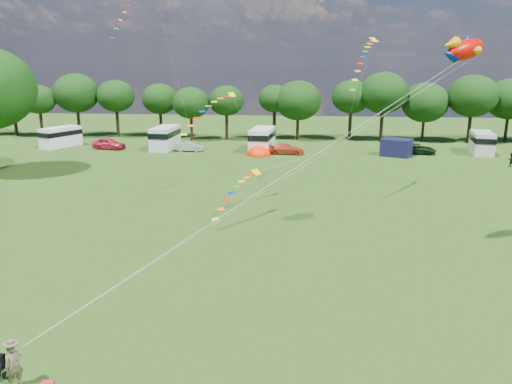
# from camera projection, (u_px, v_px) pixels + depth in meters

# --- Properties ---
(ground_plane) EXTENTS (180.00, 180.00, 0.00)m
(ground_plane) POSITION_uv_depth(u_px,v_px,m) (239.00, 315.00, 23.78)
(ground_plane) COLOR black
(ground_plane) RESTS_ON ground
(tree_line) EXTENTS (102.98, 10.98, 10.27)m
(tree_line) POSITION_uv_depth(u_px,v_px,m) (322.00, 98.00, 74.58)
(tree_line) COLOR black
(tree_line) RESTS_ON ground
(car_a) EXTENTS (4.94, 2.63, 1.56)m
(car_a) POSITION_uv_depth(u_px,v_px,m) (109.00, 144.00, 68.40)
(car_a) COLOR #BA1F3C
(car_a) RESTS_ON ground
(car_b) EXTENTS (3.52, 1.49, 1.22)m
(car_b) POSITION_uv_depth(u_px,v_px,m) (190.00, 147.00, 66.88)
(car_b) COLOR #969A9E
(car_b) RESTS_ON ground
(car_c) EXTENTS (4.58, 2.15, 1.34)m
(car_c) POSITION_uv_depth(u_px,v_px,m) (286.00, 149.00, 64.84)
(car_c) COLOR #BC3A1F
(car_c) RESTS_ON ground
(car_d) EXTENTS (5.10, 3.21, 1.29)m
(car_d) POSITION_uv_depth(u_px,v_px,m) (418.00, 149.00, 65.10)
(car_d) COLOR black
(car_d) RESTS_ON ground
(campervan_a) EXTENTS (4.58, 6.20, 2.80)m
(campervan_a) POSITION_uv_depth(u_px,v_px,m) (61.00, 136.00, 70.02)
(campervan_a) COLOR white
(campervan_a) RESTS_ON ground
(campervan_b) EXTENTS (2.92, 6.34, 3.05)m
(campervan_b) POSITION_uv_depth(u_px,v_px,m) (165.00, 137.00, 68.45)
(campervan_b) COLOR silver
(campervan_b) RESTS_ON ground
(campervan_c) EXTENTS (3.23, 6.53, 3.10)m
(campervan_c) POSITION_uv_depth(u_px,v_px,m) (262.00, 139.00, 66.69)
(campervan_c) COLOR silver
(campervan_c) RESTS_ON ground
(campervan_d) EXTENTS (3.33, 6.07, 2.82)m
(campervan_d) POSITION_uv_depth(u_px,v_px,m) (482.00, 142.00, 65.14)
(campervan_d) COLOR #B2B1B4
(campervan_d) RESTS_ON ground
(tent_orange) EXTENTS (3.21, 3.51, 2.51)m
(tent_orange) POSITION_uv_depth(u_px,v_px,m) (259.00, 155.00, 64.23)
(tent_orange) COLOR #EC2900
(tent_orange) RESTS_ON ground
(tent_greyblue) EXTENTS (3.76, 4.11, 2.79)m
(tent_greyblue) POSITION_uv_depth(u_px,v_px,m) (395.00, 154.00, 65.23)
(tent_greyblue) COLOR #444E65
(tent_greyblue) RESTS_ON ground
(awning_navy) EXTENTS (4.38, 4.04, 2.20)m
(awning_navy) POSITION_uv_depth(u_px,v_px,m) (396.00, 147.00, 63.51)
(awning_navy) COLOR #131335
(awning_navy) RESTS_ON ground
(kite_flyer) EXTENTS (0.75, 0.77, 1.78)m
(kite_flyer) POSITION_uv_depth(u_px,v_px,m) (14.00, 366.00, 18.36)
(kite_flyer) COLOR brown
(kite_flyer) RESTS_ON ground
(fish_kite) EXTENTS (3.27, 2.64, 1.80)m
(fish_kite) POSITION_uv_depth(u_px,v_px,m) (463.00, 50.00, 28.64)
(fish_kite) COLOR #BE0700
(fish_kite) RESTS_ON ground
(streamer_kite_a) EXTENTS (3.17, 5.54, 5.73)m
(streamer_kite_a) POSITION_uv_depth(u_px,v_px,m) (136.00, 1.00, 49.10)
(streamer_kite_a) COLOR #D6E001
(streamer_kite_a) RESTS_ON ground
(streamer_kite_b) EXTENTS (4.26, 4.60, 3.78)m
(streamer_kite_b) POSITION_uv_depth(u_px,v_px,m) (210.00, 110.00, 39.69)
(streamer_kite_b) COLOR #DFE300
(streamer_kite_b) RESTS_ON ground
(streamer_kite_c) EXTENTS (3.22, 5.04, 2.83)m
(streamer_kite_c) POSITION_uv_depth(u_px,v_px,m) (240.00, 187.00, 37.43)
(streamer_kite_c) COLOR #FFD803
(streamer_kite_c) RESTS_ON ground
(walker_a) EXTENTS (0.89, 0.70, 1.60)m
(walker_a) POSITION_uv_depth(u_px,v_px,m) (511.00, 160.00, 57.14)
(walker_a) COLOR black
(walker_a) RESTS_ON ground
(streamer_kite_d) EXTENTS (2.78, 5.17, 4.33)m
(streamer_kite_d) POSITION_uv_depth(u_px,v_px,m) (366.00, 55.00, 41.54)
(streamer_kite_d) COLOR #F8DF03
(streamer_kite_d) RESTS_ON ground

